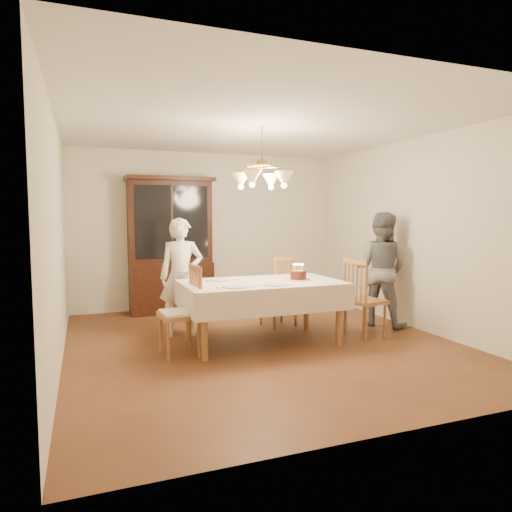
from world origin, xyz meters
name	(u,v)px	position (x,y,z in m)	size (l,w,h in m)	color
ground	(262,343)	(0.00, 0.00, 0.00)	(5.00, 5.00, 0.00)	#552D18
room_shell	(262,213)	(0.00, 0.00, 1.58)	(5.00, 5.00, 5.00)	white
dining_table	(262,288)	(0.00, 0.00, 0.68)	(1.90, 1.10, 0.76)	brown
china_hutch	(171,247)	(-0.69, 2.25, 1.04)	(1.38, 0.54, 2.16)	black
chair_far_side	(279,295)	(0.55, 0.74, 0.44)	(0.51, 0.50, 1.00)	brown
chair_left_end	(180,315)	(-1.02, -0.13, 0.45)	(0.45, 0.47, 1.00)	brown
chair_right_end	(364,302)	(1.36, -0.15, 0.44)	(0.50, 0.52, 1.00)	brown
elderly_woman	(181,277)	(-0.83, 0.73, 0.76)	(0.56, 0.36, 1.52)	#EDE2C8
adult_in_grey	(381,269)	(1.90, 0.26, 0.80)	(0.78, 0.61, 1.60)	slate
birthday_cake	(298,276)	(0.45, -0.06, 0.81)	(0.30, 0.30, 0.20)	white
place_setting_near_left	(235,287)	(-0.44, -0.33, 0.77)	(0.42, 0.27, 0.02)	white
place_setting_near_right	(275,285)	(0.02, -0.35, 0.77)	(0.37, 0.23, 0.02)	white
place_setting_far_left	(222,280)	(-0.42, 0.27, 0.77)	(0.41, 0.26, 0.02)	white
chandelier	(262,179)	(0.00, 0.00, 1.98)	(0.62, 0.62, 0.73)	#BF8C3F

